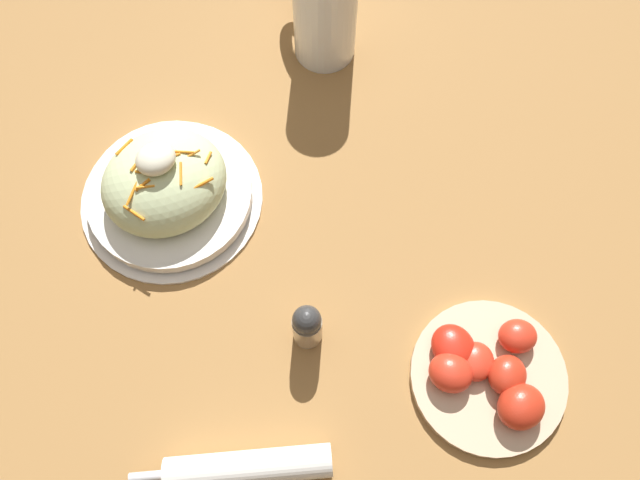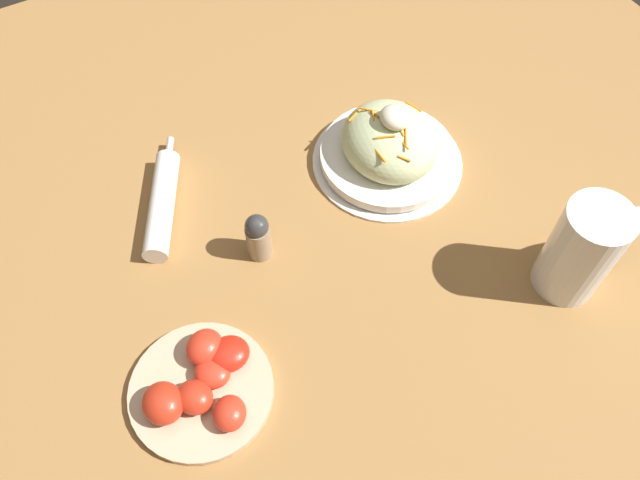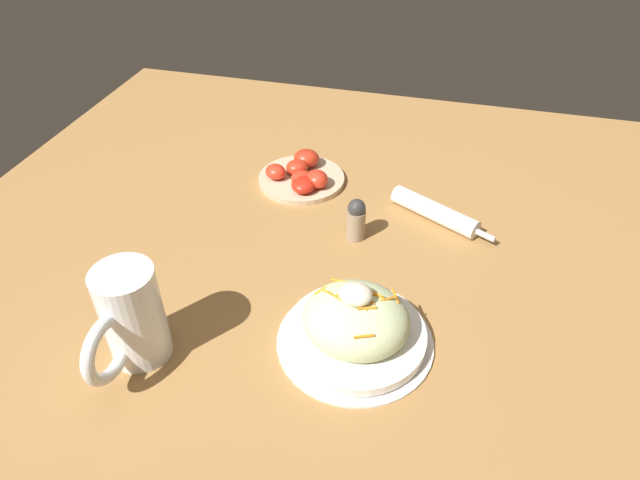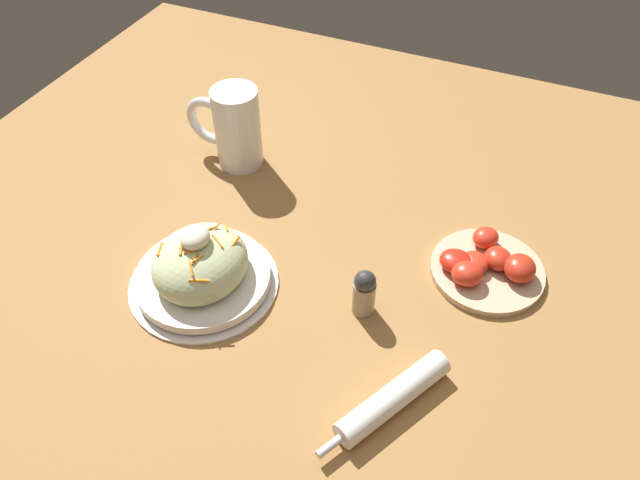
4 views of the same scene
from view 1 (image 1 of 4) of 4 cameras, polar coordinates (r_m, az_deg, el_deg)
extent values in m
plane|color=#9E703D|center=(0.79, -4.24, -0.55)|extent=(1.43, 1.43, 0.00)
cylinder|color=white|center=(0.83, -12.76, 3.56)|extent=(0.22, 0.22, 0.01)
cylinder|color=white|center=(0.82, -12.93, 3.92)|extent=(0.20, 0.20, 0.01)
ellipsoid|color=beige|center=(0.79, -13.38, 4.91)|extent=(0.15, 0.14, 0.08)
cylinder|color=orange|center=(0.76, -11.10, 7.30)|extent=(0.02, 0.00, 0.01)
cylinder|color=orange|center=(0.75, -12.02, 5.67)|extent=(0.02, 0.03, 0.01)
cylinder|color=orange|center=(0.76, -15.55, 6.54)|extent=(0.02, 0.01, 0.01)
cylinder|color=orange|center=(0.75, -10.11, 4.88)|extent=(0.03, 0.00, 0.00)
cylinder|color=orange|center=(0.75, -15.17, 4.66)|extent=(0.02, 0.00, 0.01)
cylinder|color=orange|center=(0.76, -12.09, 7.52)|extent=(0.03, 0.02, 0.01)
cylinder|color=orange|center=(0.75, -15.02, 5.70)|extent=(0.02, 0.02, 0.01)
cylinder|color=orange|center=(0.76, -9.70, 7.06)|extent=(0.02, 0.02, 0.01)
cylinder|color=orange|center=(0.75, -14.95, 4.50)|extent=(0.02, 0.01, 0.00)
cylinder|color=orange|center=(0.75, -15.87, 2.27)|extent=(0.01, 0.03, 0.00)
cylinder|color=orange|center=(0.76, -14.96, 6.67)|extent=(0.02, 0.02, 0.01)
cylinder|color=orange|center=(0.75, -16.01, 3.94)|extent=(0.03, 0.02, 0.01)
cylinder|color=orange|center=(0.80, -16.67, 7.77)|extent=(0.03, 0.01, 0.00)
cylinder|color=orange|center=(0.76, -13.01, 7.00)|extent=(0.03, 0.00, 0.01)
ellipsoid|color=#EFEACC|center=(0.75, -14.11, 6.86)|extent=(0.05, 0.04, 0.02)
cylinder|color=white|center=(0.88, 0.44, 19.28)|extent=(0.08, 0.08, 0.15)
cylinder|color=#B76B14|center=(0.90, 0.43, 18.43)|extent=(0.07, 0.07, 0.11)
cylinder|color=white|center=(0.71, -6.24, -19.06)|extent=(0.17, 0.11, 0.03)
cylinder|color=silver|center=(0.73, -14.81, -19.26)|extent=(0.04, 0.03, 0.01)
cylinder|color=#D1B28E|center=(0.76, 14.41, -11.42)|extent=(0.17, 0.17, 0.01)
ellipsoid|color=red|center=(0.73, 11.29, -11.26)|extent=(0.06, 0.06, 0.03)
ellipsoid|color=red|center=(0.74, 11.51, -9.09)|extent=(0.05, 0.06, 0.03)
ellipsoid|color=red|center=(0.74, 13.39, -10.24)|extent=(0.06, 0.06, 0.02)
ellipsoid|color=red|center=(0.74, 17.08, -13.69)|extent=(0.05, 0.05, 0.03)
ellipsoid|color=red|center=(0.74, 15.97, -11.24)|extent=(0.06, 0.06, 0.03)
ellipsoid|color=red|center=(0.76, 16.81, -8.01)|extent=(0.06, 0.05, 0.03)
cylinder|color=gray|center=(0.72, -1.11, -7.72)|extent=(0.03, 0.03, 0.06)
sphere|color=#333333|center=(0.69, -1.16, -6.96)|extent=(0.03, 0.03, 0.03)
camera|label=2|loc=(0.53, 75.57, 31.46)|focal=35.60mm
camera|label=3|loc=(0.93, -53.56, 44.23)|focal=31.36mm
camera|label=4|loc=(0.44, -100.74, -30.77)|focal=34.59mm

